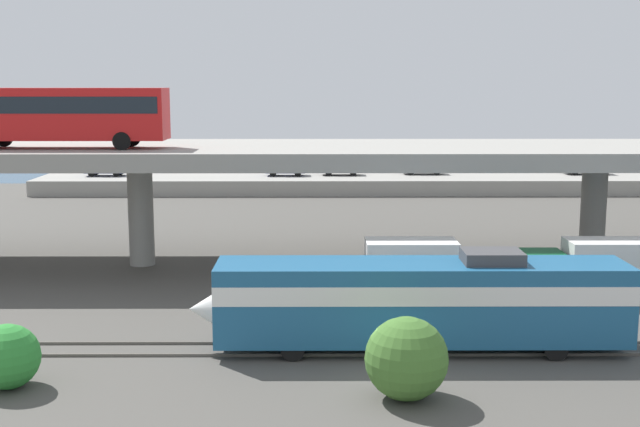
# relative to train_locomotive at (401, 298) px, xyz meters

# --- Properties ---
(ground_plane) EXTENTS (260.00, 260.00, 0.00)m
(ground_plane) POSITION_rel_train_locomotive_xyz_m (-0.37, -4.00, -2.19)
(ground_plane) COLOR #4C4944
(rail_strip_near) EXTENTS (110.00, 0.12, 0.12)m
(rail_strip_near) POSITION_rel_train_locomotive_xyz_m (-0.37, -0.77, -2.13)
(rail_strip_near) COLOR #59544C
(rail_strip_near) RESTS_ON ground_plane
(rail_strip_far) EXTENTS (110.00, 0.12, 0.12)m
(rail_strip_far) POSITION_rel_train_locomotive_xyz_m (-0.37, 0.77, -2.13)
(rail_strip_far) COLOR #59544C
(rail_strip_far) RESTS_ON ground_plane
(train_locomotive) EXTENTS (17.86, 3.04, 4.18)m
(train_locomotive) POSITION_rel_train_locomotive_xyz_m (0.00, 0.00, 0.00)
(train_locomotive) COLOR #1E5984
(train_locomotive) RESTS_ON ground_plane
(highway_overpass) EXTENTS (96.00, 11.56, 7.20)m
(highway_overpass) POSITION_rel_train_locomotive_xyz_m (-0.37, 16.00, 4.34)
(highway_overpass) COLOR gray
(highway_overpass) RESTS_ON ground_plane
(transit_bus_on_overpass) EXTENTS (12.00, 2.68, 3.40)m
(transit_bus_on_overpass) POSITION_rel_train_locomotive_xyz_m (-17.94, 14.08, 7.07)
(transit_bus_on_overpass) COLOR red
(transit_bus_on_overpass) RESTS_ON highway_overpass
(service_truck_west) EXTENTS (6.80, 2.46, 3.04)m
(service_truck_west) POSITION_rel_train_locomotive_xyz_m (10.67, 7.98, -0.55)
(service_truck_west) COLOR #0C4C26
(service_truck_west) RESTS_ON ground_plane
(service_truck_east) EXTENTS (6.80, 2.46, 3.04)m
(service_truck_east) POSITION_rel_train_locomotive_xyz_m (2.24, 7.98, -0.55)
(service_truck_east) COLOR black
(service_truck_east) RESTS_ON ground_plane
(pier_parking_lot) EXTENTS (61.81, 11.14, 1.51)m
(pier_parking_lot) POSITION_rel_train_locomotive_xyz_m (-0.37, 51.00, -1.44)
(pier_parking_lot) COLOR gray
(pier_parking_lot) RESTS_ON ground_plane
(parked_car_0) EXTENTS (4.27, 1.82, 1.50)m
(parked_car_0) POSITION_rel_train_locomotive_xyz_m (7.56, 51.44, 0.09)
(parked_car_0) COLOR black
(parked_car_0) RESTS_ON pier_parking_lot
(parked_car_1) EXTENTS (4.02, 1.87, 1.50)m
(parked_car_1) POSITION_rel_train_locomotive_xyz_m (-0.97, 50.66, 0.09)
(parked_car_1) COLOR black
(parked_car_1) RESTS_ON pier_parking_lot
(parked_car_2) EXTENTS (4.02, 1.95, 1.50)m
(parked_car_2) POSITION_rel_train_locomotive_xyz_m (-6.49, 50.13, 0.09)
(parked_car_2) COLOR navy
(parked_car_2) RESTS_ON pier_parking_lot
(parked_car_3) EXTENTS (4.04, 1.96, 1.50)m
(parked_car_3) POSITION_rel_train_locomotive_xyz_m (-24.75, 50.12, 0.09)
(parked_car_3) COLOR navy
(parked_car_3) RESTS_ON pier_parking_lot
(parked_car_4) EXTENTS (4.65, 1.99, 1.50)m
(parked_car_4) POSITION_rel_train_locomotive_xyz_m (24.43, 51.32, 0.09)
(parked_car_4) COLOR #515459
(parked_car_4) RESTS_ON pier_parking_lot
(harbor_water) EXTENTS (140.00, 36.00, 0.01)m
(harbor_water) POSITION_rel_train_locomotive_xyz_m (-0.37, 74.00, -2.19)
(harbor_water) COLOR #2D5170
(harbor_water) RESTS_ON ground_plane
(shrub_left) EXTENTS (2.36, 2.36, 2.36)m
(shrub_left) POSITION_rel_train_locomotive_xyz_m (-14.57, -4.16, -1.01)
(shrub_left) COLOR #2E8733
(shrub_left) RESTS_ON ground_plane
(shrub_right) EXTENTS (2.92, 2.92, 2.92)m
(shrub_right) POSITION_rel_train_locomotive_xyz_m (-0.33, -5.24, -0.73)
(shrub_right) COLOR #42712D
(shrub_right) RESTS_ON ground_plane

